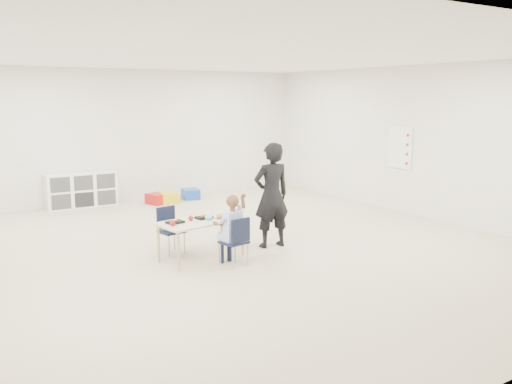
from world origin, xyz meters
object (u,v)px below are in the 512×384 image
table (202,239)px  cubby_shelf (81,190)px  chair_near (234,241)px  adult (271,195)px  child (234,227)px

table → cubby_shelf: (-0.47, 4.53, 0.07)m
table → cubby_shelf: cubby_shelf is taller
cubby_shelf → chair_near: bearing=-82.0°
table → chair_near: 0.54m
table → adult: 1.27m
child → table: bearing=106.1°
child → adult: (0.93, 0.50, 0.26)m
child → adult: bearing=18.4°
cubby_shelf → table: bearing=-84.1°
chair_near → cubby_shelf: bearing=88.2°
cubby_shelf → child: bearing=-82.0°
chair_near → adult: (0.93, 0.50, 0.45)m
chair_near → cubby_shelf: size_ratio=0.47×
child → cubby_shelf: size_ratio=0.75×
chair_near → child: 0.19m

